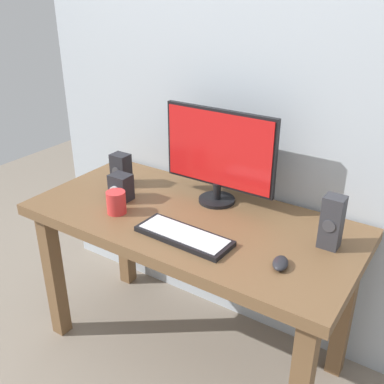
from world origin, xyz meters
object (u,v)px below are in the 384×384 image
(monitor, at_px, (219,153))
(keyboard_primary, at_px, (184,236))
(speaker_right, at_px, (332,222))
(coffee_mug, at_px, (116,202))
(mouse, at_px, (280,263))
(audio_controller, at_px, (121,187))
(desk, at_px, (191,238))
(speaker_left, at_px, (121,170))

(monitor, relative_size, keyboard_primary, 1.34)
(monitor, relative_size, speaker_right, 2.55)
(speaker_right, relative_size, coffee_mug, 2.10)
(keyboard_primary, bearing_deg, speaker_right, 27.56)
(monitor, relative_size, mouse, 5.72)
(audio_controller, distance_m, coffee_mug, 0.13)
(speaker_right, bearing_deg, coffee_mug, -164.25)
(desk, distance_m, coffee_mug, 0.37)
(desk, relative_size, coffee_mug, 14.37)
(monitor, xyz_separation_m, mouse, (0.46, -0.34, -0.22))
(desk, xyz_separation_m, coffee_mug, (-0.29, -0.15, 0.16))
(audio_controller, bearing_deg, speaker_right, 8.09)
(mouse, distance_m, coffee_mug, 0.78)
(monitor, height_order, keyboard_primary, monitor)
(coffee_mug, bearing_deg, desk, 27.56)
(monitor, distance_m, audio_controller, 0.49)
(mouse, distance_m, speaker_right, 0.27)
(desk, distance_m, monitor, 0.40)
(desk, height_order, coffee_mug, coffee_mug)
(keyboard_primary, relative_size, speaker_left, 2.53)
(mouse, xyz_separation_m, speaker_left, (-0.96, 0.23, 0.07))
(monitor, distance_m, speaker_left, 0.54)
(speaker_right, height_order, speaker_left, speaker_right)
(audio_controller, bearing_deg, mouse, -6.58)
(audio_controller, relative_size, coffee_mug, 1.22)
(monitor, distance_m, keyboard_primary, 0.43)
(desk, distance_m, speaker_left, 0.52)
(speaker_left, bearing_deg, audio_controller, -48.99)
(desk, xyz_separation_m, speaker_right, (0.58, 0.09, 0.22))
(keyboard_primary, height_order, speaker_right, speaker_right)
(speaker_right, bearing_deg, keyboard_primary, -152.44)
(speaker_right, distance_m, audio_controller, 0.96)
(mouse, height_order, coffee_mug, coffee_mug)
(monitor, xyz_separation_m, coffee_mug, (-0.32, -0.35, -0.19))
(keyboard_primary, bearing_deg, mouse, 4.30)
(desk, distance_m, audio_controller, 0.41)
(desk, xyz_separation_m, speaker_left, (-0.48, 0.09, 0.19))
(desk, bearing_deg, mouse, -16.07)
(keyboard_primary, distance_m, coffee_mug, 0.38)
(monitor, bearing_deg, coffee_mug, -131.93)
(desk, bearing_deg, speaker_left, 169.44)
(mouse, bearing_deg, speaker_left, 151.47)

